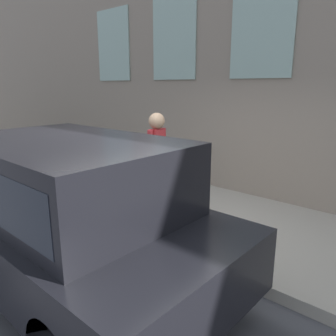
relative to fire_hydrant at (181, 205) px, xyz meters
name	(u,v)px	position (x,y,z in m)	size (l,w,h in m)	color
ground_plane	(160,251)	(-0.51, -0.04, -0.55)	(80.00, 80.00, 0.00)	#47474C
sidewalk	(213,218)	(0.86, -0.04, -0.47)	(2.73, 60.00, 0.15)	#A8A093
fire_hydrant	(181,205)	(0.00, 0.00, 0.00)	(0.27, 0.40, 0.78)	#2D7260
person	(157,153)	(0.39, 0.85, 0.63)	(0.41, 0.27, 1.71)	#998466
parked_truck_charcoal_near	(67,204)	(-1.75, 0.25, 0.44)	(1.96, 4.24, 1.74)	black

